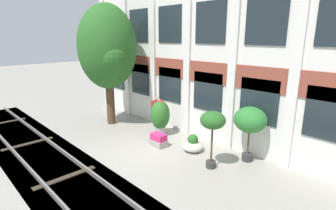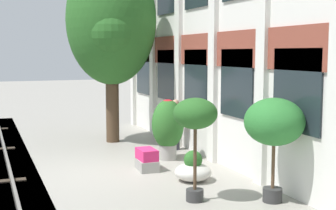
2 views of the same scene
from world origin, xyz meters
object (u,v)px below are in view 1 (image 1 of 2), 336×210
Objects in this scene: potted_plant_wide_bowl at (193,145)px; potted_plant_terracotta_small at (250,121)px; broadleaf_tree at (107,49)px; potted_plant_square_trough at (159,140)px; potted_plant_tall_urn at (213,123)px; potted_plant_ribbed_drum at (160,115)px; resident_watching_tracks at (156,110)px.

potted_plant_terracotta_small is at bearing 22.66° from potted_plant_wide_bowl.
potted_plant_square_trough is (4.07, -0.19, -3.70)m from broadleaf_tree.
potted_plant_ribbed_drum is (-3.68, 0.88, -0.70)m from potted_plant_tall_urn.
potted_plant_ribbed_drum is (-0.93, 0.95, 0.73)m from potted_plant_square_trough.
potted_plant_terracotta_small is (3.38, 1.52, 1.33)m from potted_plant_square_trough.
potted_plant_wide_bowl is (1.36, 0.68, 0.01)m from potted_plant_square_trough.
broadleaf_tree reaches higher than potted_plant_tall_urn.
broadleaf_tree is 3.64× the size of potted_plant_ribbed_drum.
potted_plant_ribbed_drum is (-4.31, -0.57, -0.60)m from potted_plant_terracotta_small.
potted_plant_terracotta_small is 4.39m from potted_plant_ribbed_drum.
potted_plant_square_trough is at bearing 27.21° from resident_watching_tracks.
broadleaf_tree is 7.92m from potted_plant_terracotta_small.
potted_plant_square_trough is 1.52m from potted_plant_ribbed_drum.
potted_plant_square_trough is at bearing -153.46° from potted_plant_wide_bowl.
resident_watching_tracks is at bearing 147.96° from potted_plant_ribbed_drum.
potted_plant_tall_urn reaches higher than resident_watching_tracks.
potted_plant_tall_urn is 2.42× the size of potted_plant_wide_bowl.
potted_plant_square_trough is at bearing -2.74° from broadleaf_tree.
potted_plant_square_trough is at bearing -178.35° from potted_plant_tall_urn.
potted_plant_square_trough is 3.10m from potted_plant_tall_urn.
potted_plant_wide_bowl is at bearing 26.54° from potted_plant_square_trough.
potted_plant_square_trough is 0.38× the size of potted_plant_tall_urn.
potted_plant_ribbed_drum is (-2.29, 0.28, 0.72)m from potted_plant_wide_bowl.
resident_watching_tracks is (-3.43, 0.98, 0.57)m from potted_plant_wide_bowl.
potted_plant_tall_urn is (2.75, 0.08, 1.43)m from potted_plant_square_trough.
potted_plant_tall_urn is 1.34× the size of resident_watching_tracks.
potted_plant_ribbed_drum reaches higher than resident_watching_tracks.
potted_plant_tall_urn is (6.82, -0.12, -2.27)m from broadleaf_tree.
potted_plant_ribbed_drum is 1.34m from resident_watching_tracks.
potted_plant_square_trough is 0.91× the size of potted_plant_wide_bowl.
potted_plant_tall_urn is 3.85m from potted_plant_ribbed_drum.
potted_plant_wide_bowl is 2.42m from potted_plant_ribbed_drum.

